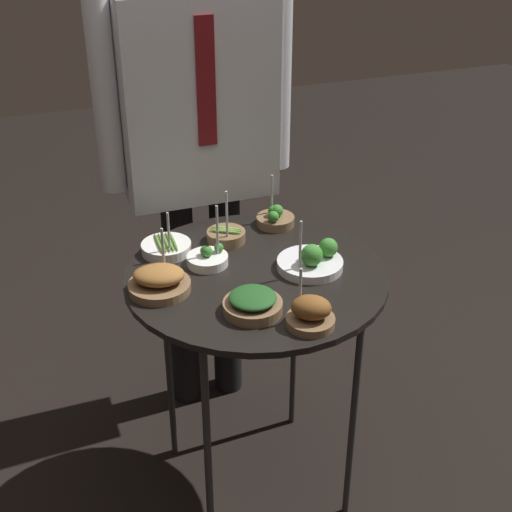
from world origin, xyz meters
The scene contains 11 objects.
ground_plane centered at (0.00, 0.00, 0.00)m, with size 8.00×8.00×0.00m, color black.
serving_cart centered at (0.00, 0.00, 0.71)m, with size 0.70×0.70×0.77m.
bowl_spinach_front_left centered at (-0.07, -0.17, 0.79)m, with size 0.15×0.15×0.05m.
bowl_roast_near_rim centered at (0.04, -0.27, 0.80)m, with size 0.12×0.12×0.14m.
bowl_roast_far_rim centered at (-0.26, 0.00, 0.80)m, with size 0.16×0.16×0.16m.
bowl_broccoli_center centered at (0.15, -0.03, 0.79)m, with size 0.18×0.18×0.16m.
bowl_broccoli_mid_left centered at (0.15, 0.24, 0.79)m, with size 0.11×0.11×0.15m.
bowl_broccoli_front_right centered at (-0.11, 0.09, 0.79)m, with size 0.11×0.11×0.17m.
bowl_asparagus_back_right centered at (-0.20, 0.19, 0.78)m, with size 0.14×0.14×0.14m.
bowl_asparagus_back_left centered at (-0.02, 0.19, 0.79)m, with size 0.11×0.11×0.17m.
waiter_figure centered at (-0.02, 0.47, 1.03)m, with size 0.60×0.23×1.63m.
Camera 1 is at (-0.56, -1.52, 1.73)m, focal length 50.00 mm.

